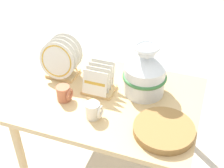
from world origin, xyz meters
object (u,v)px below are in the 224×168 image
at_px(dish_rack_square_plates, 99,83).
at_px(mug_terracotta_glaze, 64,93).
at_px(wicker_charger_stack, 164,130).
at_px(mug_cream_glaze, 94,111).
at_px(ceramic_vase, 145,73).
at_px(dish_rack_round_plates, 61,61).
at_px(fruit_bowl, 93,72).

relative_size(dish_rack_square_plates, mug_terracotta_glaze, 2.02).
distance_m(wicker_charger_stack, mug_cream_glaze, 0.41).
height_order(ceramic_vase, mug_terracotta_glaze, ceramic_vase).
xyz_separation_m(ceramic_vase, mug_terracotta_glaze, (-0.45, -0.25, -0.10)).
distance_m(ceramic_vase, wicker_charger_stack, 0.40).
relative_size(ceramic_vase, dish_rack_square_plates, 1.73).
bearing_deg(wicker_charger_stack, dish_rack_square_plates, 153.62).
height_order(wicker_charger_stack, mug_terracotta_glaze, mug_terracotta_glaze).
bearing_deg(mug_terracotta_glaze, dish_rack_round_plates, 119.83).
height_order(mug_cream_glaze, mug_terracotta_glaze, same).
height_order(dish_rack_round_plates, wicker_charger_stack, dish_rack_round_plates).
bearing_deg(dish_rack_round_plates, dish_rack_square_plates, -13.82).
xyz_separation_m(dish_rack_square_plates, mug_cream_glaze, (0.06, -0.25, -0.01)).
bearing_deg(dish_rack_round_plates, ceramic_vase, 0.98).
bearing_deg(mug_cream_glaze, wicker_charger_stack, 1.42).
xyz_separation_m(dish_rack_square_plates, wicker_charger_stack, (0.48, -0.24, -0.04)).
relative_size(mug_terracotta_glaze, fruit_bowl, 0.82).
height_order(mug_terracotta_glaze, fruit_bowl, mug_terracotta_glaze).
bearing_deg(wicker_charger_stack, fruit_bowl, 146.60).
height_order(mug_cream_glaze, fruit_bowl, mug_cream_glaze).
xyz_separation_m(ceramic_vase, dish_rack_round_plates, (-0.58, -0.01, -0.03)).
xyz_separation_m(dish_rack_round_plates, mug_terracotta_glaze, (0.13, -0.24, -0.07)).
bearing_deg(ceramic_vase, mug_cream_glaze, -122.72).
bearing_deg(wicker_charger_stack, dish_rack_round_plates, 158.26).
relative_size(dish_rack_round_plates, wicker_charger_stack, 0.81).
height_order(dish_rack_round_plates, mug_cream_glaze, dish_rack_round_plates).
bearing_deg(mug_terracotta_glaze, ceramic_vase, 28.79).
bearing_deg(mug_cream_glaze, fruit_bowl, 113.13).
distance_m(ceramic_vase, mug_terracotta_glaze, 0.52).
bearing_deg(dish_rack_square_plates, mug_terracotta_glaze, -136.57).
xyz_separation_m(ceramic_vase, fruit_bowl, (-0.38, 0.06, -0.12)).
distance_m(ceramic_vase, dish_rack_square_plates, 0.30).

